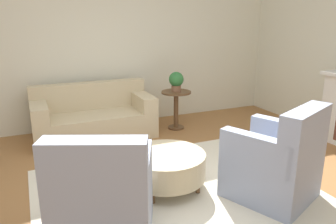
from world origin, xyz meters
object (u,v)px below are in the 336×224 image
object	(u,v)px
couch	(94,118)
potted_plant_on_side_table	(176,81)
ottoman_table	(166,165)
armchair_left	(104,202)
side_table	(176,104)
armchair_right	(277,164)

from	to	relation	value
couch	potted_plant_on_side_table	bearing A→B (deg)	-7.05
ottoman_table	armchair_left	bearing A→B (deg)	-141.53
ottoman_table	potted_plant_on_side_table	bearing A→B (deg)	61.86
armchair_left	side_table	xyz separation A→B (m)	(1.82, 2.49, 0.05)
armchair_right	ottoman_table	world-z (taller)	armchair_right
armchair_left	side_table	world-z (taller)	armchair_left
couch	armchair_right	xyz separation A→B (m)	(1.35, -2.66, 0.08)
armchair_right	ottoman_table	size ratio (longest dim) A/B	1.18
armchair_left	armchair_right	world-z (taller)	same
armchair_left	armchair_right	xyz separation A→B (m)	(1.80, 0.00, 0.00)
armchair_right	side_table	xyz separation A→B (m)	(0.02, 2.49, 0.05)
ottoman_table	side_table	distance (m)	2.07
couch	side_table	distance (m)	1.39
side_table	potted_plant_on_side_table	size ratio (longest dim) A/B	1.99
couch	armchair_left	bearing A→B (deg)	-99.56
ottoman_table	side_table	xyz separation A→B (m)	(0.97, 1.82, 0.17)
couch	armchair_left	xyz separation A→B (m)	(-0.45, -2.66, 0.08)
side_table	potted_plant_on_side_table	bearing A→B (deg)	180.00
couch	potted_plant_on_side_table	world-z (taller)	potted_plant_on_side_table
armchair_left	potted_plant_on_side_table	distance (m)	3.11
side_table	ottoman_table	bearing A→B (deg)	-118.14
armchair_left	ottoman_table	world-z (taller)	armchair_left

